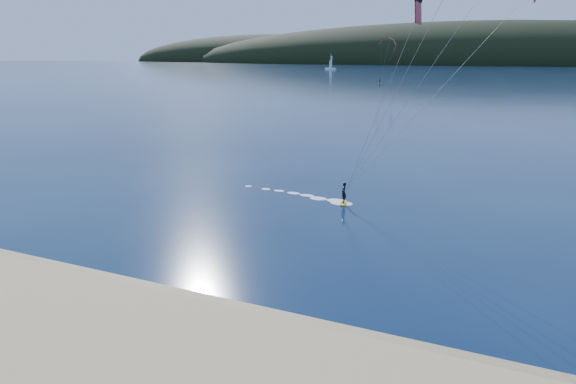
{
  "coord_description": "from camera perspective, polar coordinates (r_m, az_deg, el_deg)",
  "views": [
    {
      "loc": [
        12.82,
        -14.63,
        12.45
      ],
      "look_at": [
        1.94,
        10.0,
        5.0
      ],
      "focal_mm": 31.13,
      "sensor_mm": 36.0,
      "label": 1
    }
  ],
  "objects": [
    {
      "name": "ground",
      "position": [
        23.1,
        -15.33,
        -17.77
      ],
      "size": [
        1800.0,
        1800.0,
        0.0
      ],
      "primitive_type": "plane",
      "color": "#071335",
      "rests_on": "ground"
    },
    {
      "name": "sailboat",
      "position": [
        431.12,
        4.88,
        13.89
      ],
      "size": [
        9.32,
        5.93,
        13.13
      ],
      "color": "white",
      "rests_on": "ground"
    },
    {
      "name": "kitesurfer_near",
      "position": [
        35.47,
        19.46,
        18.36
      ],
      "size": [
        23.92,
        7.63,
        18.1
      ],
      "color": "gold",
      "rests_on": "ground"
    },
    {
      "name": "headland",
      "position": [
        760.12,
        23.57,
        13.29
      ],
      "size": [
        1200.0,
        310.0,
        140.0
      ],
      "color": "black",
      "rests_on": "ground"
    },
    {
      "name": "wet_sand",
      "position": [
        26.16,
        -9.03,
        -13.04
      ],
      "size": [
        220.0,
        2.5,
        0.1
      ],
      "color": "#907854",
      "rests_on": "ground"
    },
    {
      "name": "kitesurfer_far",
      "position": [
        222.82,
        11.26,
        15.91
      ],
      "size": [
        8.63,
        7.88,
        18.65
      ],
      "color": "gold",
      "rests_on": "ground"
    }
  ]
}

